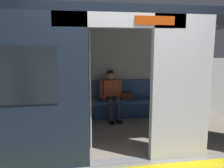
{
  "coord_description": "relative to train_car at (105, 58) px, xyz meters",
  "views": [
    {
      "loc": [
        0.65,
        3.11,
        1.71
      ],
      "look_at": [
        -0.08,
        -1.21,
        0.99
      ],
      "focal_mm": 36.09,
      "sensor_mm": 36.0,
      "label": 1
    }
  ],
  "objects": [
    {
      "name": "book",
      "position": [
        0.17,
        -1.04,
        -1.05
      ],
      "size": [
        0.2,
        0.25,
        0.03
      ],
      "primitive_type": "cube",
      "rotation": [
        0.0,
        0.0,
        0.27
      ],
      "color": "gold",
      "rests_on": "bench_seat"
    },
    {
      "name": "ground_plane",
      "position": [
        -0.06,
        1.16,
        -1.51
      ],
      "size": [
        60.0,
        60.0,
        0.0
      ],
      "primitive_type": "plane",
      "color": "gray"
    },
    {
      "name": "handbag",
      "position": [
        -0.67,
        -1.03,
        -0.98
      ],
      "size": [
        0.26,
        0.15,
        0.17
      ],
      "color": "brown",
      "rests_on": "bench_seat"
    },
    {
      "name": "train_car",
      "position": [
        0.0,
        0.0,
        0.0
      ],
      "size": [
        6.4,
        2.66,
        2.29
      ],
      "color": "silver",
      "rests_on": "ground_plane"
    },
    {
      "name": "bench_seat",
      "position": [
        -0.06,
        -0.99,
        -1.17
      ],
      "size": [
        2.53,
        0.44,
        0.44
      ],
      "color": "#38609E",
      "rests_on": "ground_plane"
    },
    {
      "name": "person_seated",
      "position": [
        -0.27,
        -0.94,
        -0.84
      ],
      "size": [
        0.55,
        0.7,
        1.17
      ],
      "color": "#CC5933",
      "rests_on": "ground_plane"
    },
    {
      "name": "grab_pole_door",
      "position": [
        0.34,
        0.63,
        -0.43
      ],
      "size": [
        0.04,
        0.04,
        2.15
      ],
      "primitive_type": "cylinder",
      "color": "silver",
      "rests_on": "ground_plane"
    }
  ]
}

